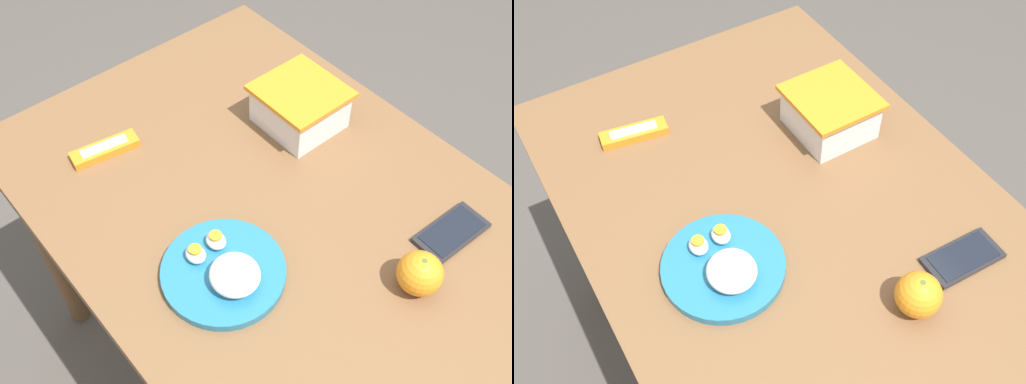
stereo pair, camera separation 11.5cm
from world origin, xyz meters
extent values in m
plane|color=#4C4742|center=(0.00, 0.00, 0.00)|extent=(10.00, 10.00, 0.00)
cube|color=brown|center=(0.00, 0.00, 0.75)|extent=(1.10, 0.79, 0.03)
cylinder|color=brown|center=(-0.49, -0.33, 0.37)|extent=(0.06, 0.06, 0.74)
cylinder|color=brown|center=(-0.49, 0.33, 0.37)|extent=(0.06, 0.06, 0.74)
cube|color=white|center=(-0.12, 0.19, 0.81)|extent=(0.16, 0.15, 0.09)
cube|color=beige|center=(-0.12, 0.19, 0.79)|extent=(0.15, 0.14, 0.05)
cube|color=orange|center=(-0.12, 0.19, 0.86)|extent=(0.17, 0.17, 0.01)
ellipsoid|color=gray|center=(-0.12, 0.19, 0.81)|extent=(0.06, 0.04, 0.02)
sphere|color=orange|center=(0.32, 0.07, 0.81)|extent=(0.08, 0.08, 0.08)
cylinder|color=#4C662D|center=(0.32, 0.07, 0.85)|extent=(0.01, 0.01, 0.00)
cylinder|color=teal|center=(0.08, -0.18, 0.78)|extent=(0.22, 0.22, 0.02)
ellipsoid|color=white|center=(0.11, -0.18, 0.81)|extent=(0.09, 0.09, 0.04)
ellipsoid|color=white|center=(0.03, -0.20, 0.80)|extent=(0.04, 0.03, 0.03)
cylinder|color=#F4A823|center=(0.03, -0.20, 0.82)|extent=(0.02, 0.02, 0.01)
ellipsoid|color=white|center=(0.03, -0.15, 0.80)|extent=(0.04, 0.03, 0.03)
cylinder|color=#F4A823|center=(0.03, -0.15, 0.82)|extent=(0.02, 0.02, 0.01)
cube|color=orange|center=(-0.32, -0.18, 0.78)|extent=(0.07, 0.15, 0.02)
cube|color=white|center=(-0.32, -0.18, 0.79)|extent=(0.04, 0.10, 0.00)
cube|color=#232328|center=(0.29, 0.20, 0.77)|extent=(0.08, 0.15, 0.01)
cube|color=black|center=(0.29, 0.20, 0.78)|extent=(0.07, 0.13, 0.00)
camera|label=1|loc=(0.55, -0.50, 1.69)|focal=42.00mm
camera|label=2|loc=(0.62, -0.41, 1.69)|focal=42.00mm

